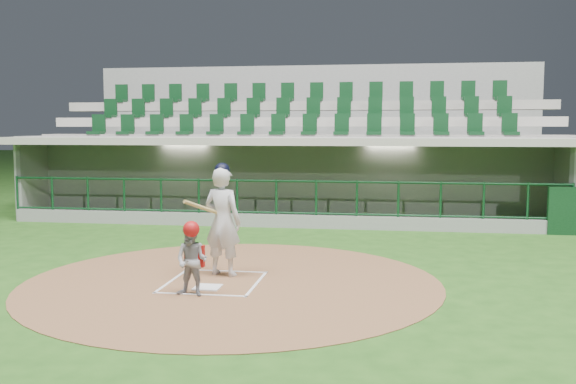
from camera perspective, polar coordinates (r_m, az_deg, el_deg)
name	(u,v)px	position (r m, az deg, el deg)	size (l,w,h in m)	color
ground	(218,279)	(11.51, -6.20, -7.68)	(120.00, 120.00, 0.00)	#204A15
dirt_circle	(232,282)	(11.24, -4.97, -7.95)	(7.20, 7.20, 0.01)	brown
home_plate	(207,287)	(10.85, -7.17, -8.40)	(0.43, 0.43, 0.02)	white
batter_box_chalk	(214,282)	(11.22, -6.60, -7.94)	(1.55, 1.80, 0.01)	white
dugout_structure	(288,186)	(18.92, 0.00, 0.58)	(16.40, 3.70, 3.00)	slate
seating_deck	(301,164)	(21.94, 1.18, 2.50)	(17.00, 6.72, 5.15)	slate
batter	(222,220)	(11.55, -5.84, -2.48)	(0.94, 0.96, 2.03)	silver
catcher	(192,259)	(10.28, -8.54, -5.89)	(0.60, 0.50, 1.19)	gray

